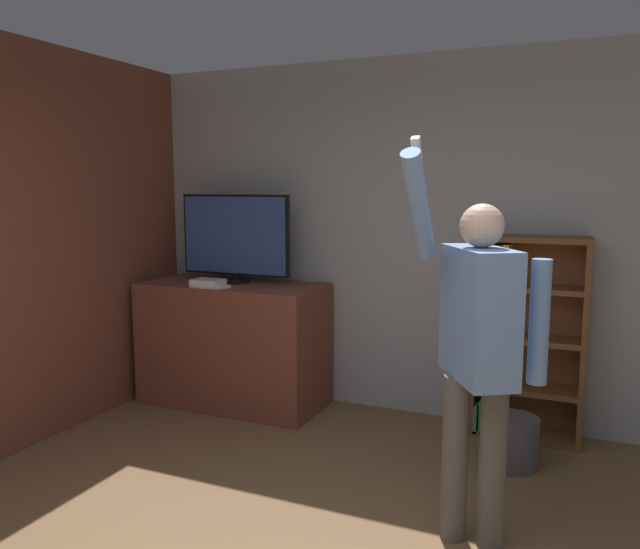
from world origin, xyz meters
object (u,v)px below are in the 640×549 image
bookshelf (519,336)px  waste_bin (513,442)px  game_console (208,283)px  person (478,341)px  television (235,238)px

bookshelf → waste_bin: size_ratio=4.40×
bookshelf → game_console: bearing=-168.8°
game_console → person: person is taller
television → bookshelf: bearing=4.3°
television → bookshelf: television is taller
person → waste_bin: 1.29m
game_console → person: 2.44m
television → person: 2.53m
game_console → waste_bin: size_ratio=0.74×
television → waste_bin: television is taller
television → game_console: (-0.08, -0.28, -0.33)m
person → waste_bin: (0.08, 0.95, -0.86)m
television → person: size_ratio=0.48×
game_console → person: size_ratio=0.12×
waste_bin → bookshelf: bearing=94.9°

